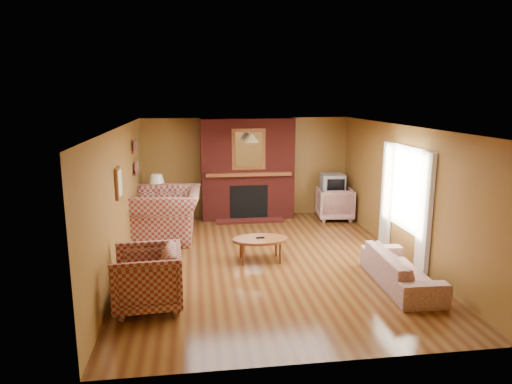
{
  "coord_description": "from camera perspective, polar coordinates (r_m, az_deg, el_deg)",
  "views": [
    {
      "loc": [
        -1.26,
        -7.69,
        2.92
      ],
      "look_at": [
        -0.12,
        0.6,
        1.15
      ],
      "focal_mm": 32.0,
      "sensor_mm": 36.0,
      "label": 1
    }
  ],
  "objects": [
    {
      "name": "tv_stand",
      "position": [
        11.31,
        9.44,
        -1.68
      ],
      "size": [
        0.52,
        0.47,
        0.56
      ],
      "primitive_type": "cube",
      "rotation": [
        0.0,
        0.0,
        0.01
      ],
      "color": "black",
      "rests_on": "floor"
    },
    {
      "name": "wall_right",
      "position": [
        8.73,
        17.88,
        0.03
      ],
      "size": [
        0.0,
        6.5,
        6.5
      ],
      "primitive_type": "plane",
      "rotation": [
        1.57,
        0.0,
        -1.57
      ],
      "color": "brown",
      "rests_on": "floor"
    },
    {
      "name": "floor",
      "position": [
        8.32,
        1.42,
        -8.57
      ],
      "size": [
        6.5,
        6.5,
        0.0
      ],
      "primitive_type": "plane",
      "color": "#4E2710",
      "rests_on": "ground"
    },
    {
      "name": "crt_tv",
      "position": [
        11.2,
        9.54,
        0.95
      ],
      "size": [
        0.59,
        0.58,
        0.5
      ],
      "color": "#999CA0",
      "rests_on": "tv_stand"
    },
    {
      "name": "fireplace",
      "position": [
        10.89,
        -1.06,
        2.79
      ],
      "size": [
        2.2,
        0.82,
        2.4
      ],
      "color": "#571713",
      "rests_on": "floor"
    },
    {
      "name": "coffee_table",
      "position": [
        8.2,
        0.53,
        -6.12
      ],
      "size": [
        0.99,
        0.61,
        0.44
      ],
      "color": "brown",
      "rests_on": "floor"
    },
    {
      "name": "wall_front",
      "position": [
        4.93,
        7.6,
        -8.58
      ],
      "size": [
        6.5,
        0.0,
        6.5
      ],
      "primitive_type": "plane",
      "rotation": [
        -1.57,
        0.0,
        0.0
      ],
      "color": "brown",
      "rests_on": "floor"
    },
    {
      "name": "window_right",
      "position": [
        8.55,
        18.13,
        -0.74
      ],
      "size": [
        0.1,
        1.85,
        2.0
      ],
      "color": "beige",
      "rests_on": "wall_right"
    },
    {
      "name": "wall_back",
      "position": [
        11.15,
        -1.22,
        3.1
      ],
      "size": [
        6.5,
        0.0,
        6.5
      ],
      "primitive_type": "plane",
      "rotation": [
        1.57,
        0.0,
        0.0
      ],
      "color": "brown",
      "rests_on": "floor"
    },
    {
      "name": "pendant_light",
      "position": [
        10.11,
        -0.62,
        6.76
      ],
      "size": [
        0.36,
        0.36,
        0.48
      ],
      "color": "black",
      "rests_on": "ceiling"
    },
    {
      "name": "table_lamp",
      "position": [
        10.37,
        -12.31,
        0.68
      ],
      "size": [
        0.38,
        0.38,
        0.62
      ],
      "color": "white",
      "rests_on": "side_table"
    },
    {
      "name": "ceiling",
      "position": [
        7.81,
        1.51,
        8.15
      ],
      "size": [
        6.5,
        6.5,
        0.0
      ],
      "primitive_type": "plane",
      "rotation": [
        3.14,
        0.0,
        0.0
      ],
      "color": "white",
      "rests_on": "wall_back"
    },
    {
      "name": "plaid_armchair",
      "position": [
        6.63,
        -13.42,
        -10.43
      ],
      "size": [
        1.0,
        0.97,
        0.86
      ],
      "primitive_type": "imported",
      "rotation": [
        0.0,
        0.0,
        -1.51
      ],
      "color": "maroon",
      "rests_on": "floor"
    },
    {
      "name": "floral_sofa",
      "position": [
        7.56,
        17.69,
        -9.18
      ],
      "size": [
        0.77,
        1.84,
        0.53
      ],
      "primitive_type": "imported",
      "rotation": [
        0.0,
        0.0,
        1.54
      ],
      "color": "#BAAC90",
      "rests_on": "floor"
    },
    {
      "name": "floral_armchair",
      "position": [
        11.09,
        9.8,
        -1.43
      ],
      "size": [
        0.9,
        0.93,
        0.76
      ],
      "primitive_type": "imported",
      "rotation": [
        0.0,
        0.0,
        3.03
      ],
      "color": "#BAAC90",
      "rests_on": "floor"
    },
    {
      "name": "wall_left",
      "position": [
        7.98,
        -16.56,
        -0.98
      ],
      "size": [
        0.0,
        6.5,
        6.5
      ],
      "primitive_type": "plane",
      "rotation": [
        1.57,
        0.0,
        1.57
      ],
      "color": "brown",
      "rests_on": "floor"
    },
    {
      "name": "side_table",
      "position": [
        10.51,
        -12.15,
        -2.76
      ],
      "size": [
        0.47,
        0.47,
        0.59
      ],
      "primitive_type": "cube",
      "rotation": [
        0.0,
        0.0,
        -0.05
      ],
      "color": "brown",
      "rests_on": "floor"
    },
    {
      "name": "botanical_print",
      "position": [
        7.61,
        -16.79,
        1.09
      ],
      "size": [
        0.05,
        0.4,
        0.5
      ],
      "color": "brown",
      "rests_on": "wall_left"
    },
    {
      "name": "plaid_loveseat",
      "position": [
        9.63,
        -11.08,
        -2.74
      ],
      "size": [
        1.44,
        1.63,
        1.02
      ],
      "primitive_type": "imported",
      "rotation": [
        0.0,
        0.0,
        -1.61
      ],
      "color": "maroon",
      "rests_on": "floor"
    },
    {
      "name": "bookshelf",
      "position": [
        9.75,
        -14.75,
        4.19
      ],
      "size": [
        0.09,
        0.55,
        0.71
      ],
      "color": "brown",
      "rests_on": "wall_left"
    }
  ]
}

